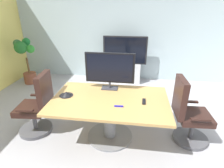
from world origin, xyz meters
TOP-DOWN VIEW (x-y plane):
  - ground_plane at (0.00, 0.00)m, footprint 7.19×7.19m
  - wall_back_glass_partition at (0.00, 2.89)m, footprint 6.19×0.10m
  - conference_table at (0.07, 0.05)m, footprint 1.82×1.15m
  - office_chair_left at (-1.17, 0.03)m, footprint 0.61×0.59m
  - office_chair_right at (1.31, 0.15)m, footprint 0.61×0.58m
  - tv_monitor at (0.01, 0.46)m, footprint 0.84×0.18m
  - wall_display_unit at (0.12, 2.54)m, footprint 1.20×0.36m
  - potted_plant at (-2.55, 2.02)m, footprint 0.57×0.58m
  - conference_phone at (-0.65, 0.08)m, footprint 0.22×0.22m
  - remote_control at (0.60, 0.03)m, footprint 0.06×0.17m
  - whiteboard_marker at (0.23, -0.16)m, footprint 0.13×0.03m

SIDE VIEW (x-z plane):
  - ground_plane at x=0.00m, z-range 0.00..0.00m
  - wall_display_unit at x=0.12m, z-range -0.21..1.10m
  - office_chair_left at x=-1.17m, z-range -0.09..1.00m
  - office_chair_right at x=1.31m, z-range -0.09..1.00m
  - conference_table at x=0.07m, z-range 0.17..0.89m
  - remote_control at x=0.60m, z-range 0.72..0.74m
  - whiteboard_marker at x=0.23m, z-range 0.72..0.74m
  - potted_plant at x=-2.55m, z-range 0.11..1.37m
  - conference_phone at x=-0.65m, z-range 0.72..0.79m
  - tv_monitor at x=0.01m, z-range 0.76..1.40m
  - wall_back_glass_partition at x=0.00m, z-range 0.00..2.69m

